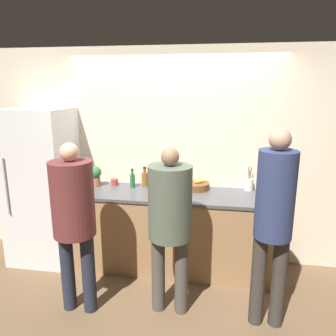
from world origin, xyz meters
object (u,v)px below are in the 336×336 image
Objects in this scene: person_center at (170,215)px; cup_red at (115,182)px; bottle_green at (133,180)px; utensil_crock at (249,184)px; bottle_amber at (145,179)px; fruit_bowl at (197,186)px; refrigerator at (42,186)px; person_left at (74,212)px; person_right at (274,215)px; potted_plant at (95,175)px.

cup_red is at bearing 131.50° from person_center.
utensil_crock is at bearing 4.85° from bottle_green.
fruit_bowl is at bearing -1.36° from bottle_amber.
fruit_bowl is at bearing 0.25° from cup_red.
cup_red is at bearing 12.92° from refrigerator.
person_left is at bearing -133.36° from fruit_bowl.
person_center is 0.89× the size of person_right.
fruit_bowl is 1.24m from potted_plant.
bottle_amber reaches higher than cup_red.
bottle_green is (-1.52, 0.95, -0.03)m from person_right.
utensil_crock reaches higher than bottle_green.
utensil_crock is (2.49, 0.27, 0.08)m from refrigerator.
bottle_green reaches higher than cup_red.
person_left reaches higher than bottle_amber.
person_left reaches higher than cup_red.
fruit_bowl is (1.88, 0.20, 0.04)m from refrigerator.
cup_red is at bearing -177.07° from bottle_amber.
person_left is (0.84, -0.90, 0.07)m from refrigerator.
person_left is 0.89m from person_center.
person_center is (0.88, 0.13, -0.02)m from person_left.
fruit_bowl is at bearing 126.39° from person_right.
cup_red is (-1.63, -0.07, -0.04)m from utensil_crock.
person_right reaches higher than bottle_green.
person_right is 1.25m from fruit_bowl.
bottle_green is at bearing -176.09° from fruit_bowl.
refrigerator reaches higher than bottle_green.
fruit_bowl is 1.02m from cup_red.
utensil_crock is at bearing 53.20° from person_center.
bottle_green is (-1.39, -0.12, 0.01)m from utensil_crock.
person_right is 1.08m from utensil_crock.
cup_red is (-1.02, -0.00, -0.00)m from fruit_bowl.
fruit_bowl is at bearing 6.13° from refrigerator.
utensil_crock reaches higher than potted_plant.
person_center reaches higher than bottle_amber.
refrigerator is 6.65× the size of utensil_crock.
person_left reaches higher than fruit_bowl.
person_right is 6.39× the size of utensil_crock.
person_left is 2.02m from utensil_crock.
fruit_bowl is at bearing 3.91° from bottle_green.
person_left is 19.44× the size of cup_red.
utensil_crock reaches higher than fruit_bowl.
refrigerator is at bearing -172.32° from bottle_green.
potted_plant reaches higher than bottle_amber.
person_left is 6.63× the size of potted_plant.
refrigerator is 1.14× the size of person_left.
bottle_amber is 0.39m from cup_red.
person_left is at bearing -176.90° from person_right.
potted_plant is at bearing 140.43° from person_center.
fruit_bowl is 1.24× the size of bottle_amber.
person_left is 1.10m from cup_red.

